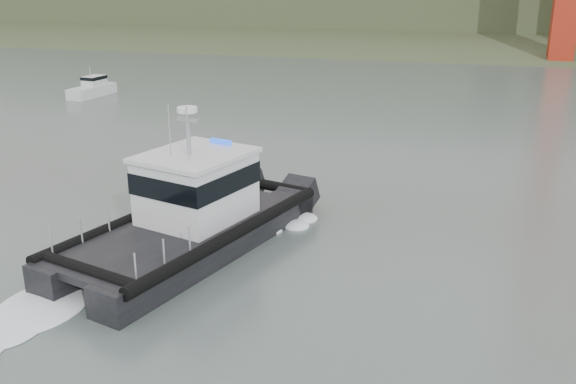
# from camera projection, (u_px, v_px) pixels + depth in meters

# --- Properties ---
(ground) EXTENTS (400.00, 400.00, 0.00)m
(ground) POSITION_uv_depth(u_px,v_px,m) (142.00, 372.00, 18.23)
(ground) COLOR #465450
(ground) RESTS_ON ground
(patrol_boat) EXTENTS (7.61, 13.23, 6.06)m
(patrol_boat) POSITION_uv_depth(u_px,v_px,m) (192.00, 212.00, 26.12)
(patrol_boat) COLOR black
(patrol_boat) RESTS_ON ground
(motorboat) EXTENTS (2.22, 5.37, 2.88)m
(motorboat) POSITION_uv_depth(u_px,v_px,m) (93.00, 88.00, 59.38)
(motorboat) COLOR silver
(motorboat) RESTS_ON ground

